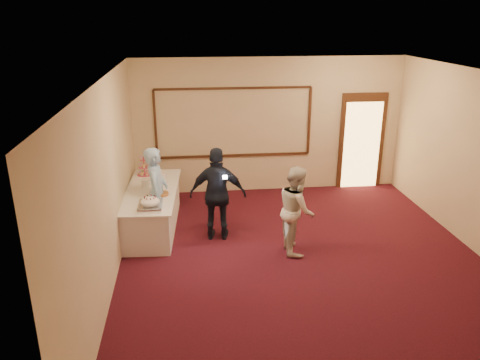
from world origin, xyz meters
name	(u,v)px	position (x,y,z in m)	size (l,w,h in m)	color
floor	(305,264)	(0.00, 0.00, 0.00)	(7.00, 7.00, 0.00)	#320B14
room_walls	(311,144)	(0.00, 0.00, 2.03)	(6.04, 7.04, 3.02)	beige
wall_molding	(234,123)	(-0.80, 3.47, 1.60)	(3.45, 0.04, 1.55)	#351C10
doorway	(362,142)	(2.15, 3.45, 1.08)	(1.05, 0.07, 2.20)	#351C10
buffet_table	(153,209)	(-2.53, 1.69, 0.39)	(1.08, 2.47, 0.77)	white
pavlova_tray	(150,203)	(-2.49, 0.82, 0.86)	(0.39, 0.56, 0.20)	#BABBC1
cupcake_stand	(144,168)	(-2.71, 2.57, 0.93)	(0.30, 0.30, 0.44)	#C94163
plate_stack_a	(147,183)	(-2.62, 1.83, 0.85)	(0.20, 0.20, 0.16)	white
plate_stack_b	(161,177)	(-2.36, 2.13, 0.86)	(0.21, 0.21, 0.17)	white
tart	(162,194)	(-2.32, 1.38, 0.80)	(0.28, 0.28, 0.06)	white
man	(157,192)	(-2.40, 1.38, 0.83)	(0.61, 0.40, 1.66)	#94BDEE
woman	(296,210)	(-0.05, 0.52, 0.75)	(0.73, 0.57, 1.51)	silver
guest	(218,194)	(-1.33, 1.12, 0.85)	(0.99, 0.41, 1.70)	black
camera_flash	(225,177)	(-1.22, 0.86, 1.26)	(0.07, 0.04, 0.05)	white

